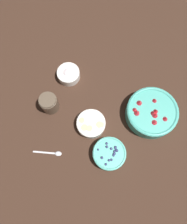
{
  "coord_description": "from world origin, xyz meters",
  "views": [
    {
      "loc": [
        0.13,
        -0.19,
        1.05
      ],
      "look_at": [
        -0.01,
        0.08,
        0.05
      ],
      "focal_mm": 35.0,
      "sensor_mm": 36.0,
      "label": 1
    }
  ],
  "objects_px": {
    "bowl_blueberries": "(109,154)",
    "bowl_bananas": "(92,124)",
    "bowl_cream": "(69,74)",
    "jar_chocolate": "(49,103)",
    "bowl_strawberries": "(152,113)"
  },
  "relations": [
    {
      "from": "bowl_blueberries",
      "to": "jar_chocolate",
      "type": "height_order",
      "value": "jar_chocolate"
    },
    {
      "from": "jar_chocolate",
      "to": "bowl_cream",
      "type": "bearing_deg",
      "value": 90.54
    },
    {
      "from": "bowl_cream",
      "to": "bowl_blueberries",
      "type": "bearing_deg",
      "value": -35.92
    },
    {
      "from": "bowl_strawberries",
      "to": "bowl_bananas",
      "type": "relative_size",
      "value": 1.77
    },
    {
      "from": "bowl_strawberries",
      "to": "bowl_blueberries",
      "type": "xyz_separation_m",
      "value": [
        -0.09,
        -0.27,
        -0.01
      ]
    },
    {
      "from": "bowl_strawberries",
      "to": "bowl_bananas",
      "type": "xyz_separation_m",
      "value": [
        -0.23,
        -0.18,
        -0.02
      ]
    },
    {
      "from": "bowl_strawberries",
      "to": "jar_chocolate",
      "type": "relative_size",
      "value": 2.4
    },
    {
      "from": "bowl_bananas",
      "to": "bowl_cream",
      "type": "height_order",
      "value": "bowl_cream"
    },
    {
      "from": "bowl_blueberries",
      "to": "bowl_cream",
      "type": "xyz_separation_m",
      "value": [
        -0.37,
        0.27,
        -0.0
      ]
    },
    {
      "from": "bowl_strawberries",
      "to": "bowl_blueberries",
      "type": "distance_m",
      "value": 0.28
    },
    {
      "from": "bowl_strawberries",
      "to": "bowl_bananas",
      "type": "distance_m",
      "value": 0.29
    },
    {
      "from": "bowl_bananas",
      "to": "jar_chocolate",
      "type": "xyz_separation_m",
      "value": [
        -0.23,
        -0.01,
        0.02
      ]
    },
    {
      "from": "bowl_strawberries",
      "to": "jar_chocolate",
      "type": "xyz_separation_m",
      "value": [
        -0.46,
        -0.19,
        0.0
      ]
    },
    {
      "from": "bowl_blueberries",
      "to": "bowl_bananas",
      "type": "bearing_deg",
      "value": 147.7
    },
    {
      "from": "bowl_blueberries",
      "to": "bowl_bananas",
      "type": "relative_size",
      "value": 1.1
    }
  ]
}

